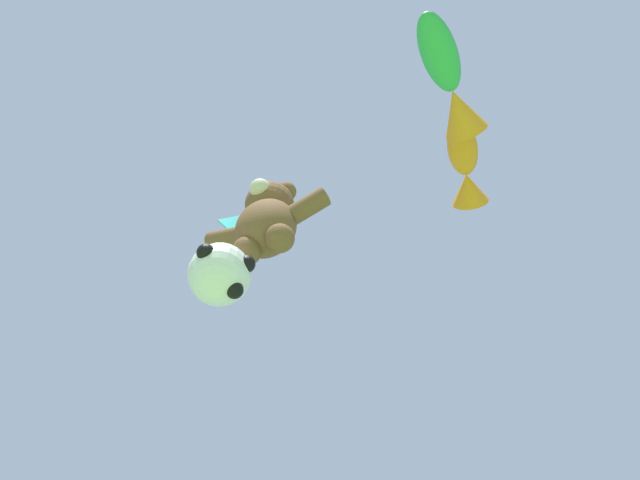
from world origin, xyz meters
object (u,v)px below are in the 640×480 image
teddy_bear_kite (267,220)px  soccer_ball_kite (220,274)px  fish_kite_emerald (450,82)px  fish_kite_tangerine (466,169)px  diamond_kite (245,233)px

teddy_bear_kite → soccer_ball_kite: 1.55m
fish_kite_emerald → soccer_ball_kite: bearing=180.0°
soccer_ball_kite → fish_kite_tangerine: size_ratio=0.52×
soccer_ball_kite → fish_kite_tangerine: 6.78m
diamond_kite → soccer_ball_kite: bearing=-60.7°
fish_kite_tangerine → fish_kite_emerald: (0.22, -2.08, -0.82)m
teddy_bear_kite → diamond_kite: bearing=135.9°
soccer_ball_kite → diamond_kite: 4.84m
fish_kite_emerald → diamond_kite: size_ratio=0.79×
fish_kite_emerald → diamond_kite: (-4.88, 1.38, 0.25)m
soccer_ball_kite → fish_kite_emerald: 5.96m
fish_kite_tangerine → fish_kite_emerald: 2.25m
fish_kite_tangerine → diamond_kite: (-4.66, -0.70, -0.58)m
soccer_ball_kite → diamond_kite: diamond_kite is taller
diamond_kite → fish_kite_emerald: bearing=-15.7°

